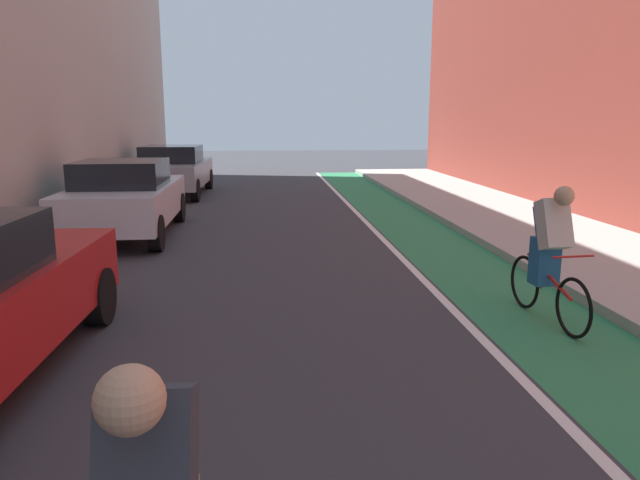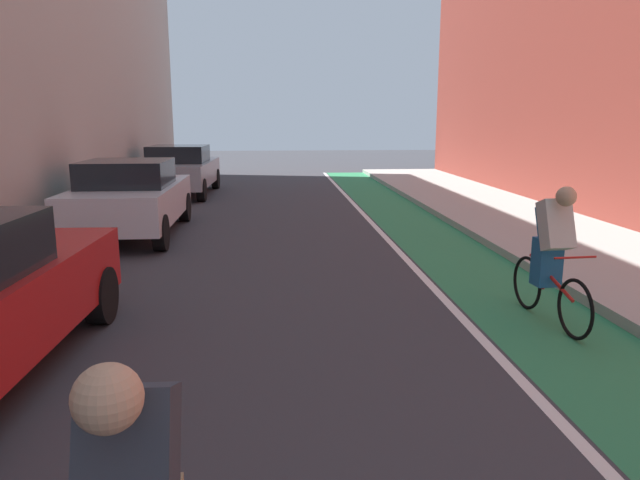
# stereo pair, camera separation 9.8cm
# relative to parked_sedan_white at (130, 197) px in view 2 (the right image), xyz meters

# --- Properties ---
(ground_plane) EXTENTS (75.95, 75.95, 0.00)m
(ground_plane) POSITION_rel_parked_sedan_white_xyz_m (2.88, -5.42, -0.78)
(ground_plane) COLOR #38383D
(bike_lane_paint) EXTENTS (1.60, 34.52, 0.00)m
(bike_lane_paint) POSITION_rel_parked_sedan_white_xyz_m (6.00, -3.42, -0.78)
(bike_lane_paint) COLOR #2D8451
(bike_lane_paint) RESTS_ON ground
(lane_divider_stripe) EXTENTS (0.12, 34.52, 0.00)m
(lane_divider_stripe) POSITION_rel_parked_sedan_white_xyz_m (5.10, -3.42, -0.78)
(lane_divider_stripe) COLOR white
(lane_divider_stripe) RESTS_ON ground
(sidewalk_right) EXTENTS (3.24, 34.52, 0.14)m
(sidewalk_right) POSITION_rel_parked_sedan_white_xyz_m (8.42, -3.42, -0.71)
(sidewalk_right) COLOR #A8A59E
(sidewalk_right) RESTS_ON ground
(parked_sedan_white) EXTENTS (1.93, 4.25, 1.53)m
(parked_sedan_white) POSITION_rel_parked_sedan_white_xyz_m (0.00, 0.00, 0.00)
(parked_sedan_white) COLOR silver
(parked_sedan_white) RESTS_ON ground
(parked_sedan_silver) EXTENTS (2.06, 4.38, 1.53)m
(parked_sedan_silver) POSITION_rel_parked_sedan_white_xyz_m (-0.00, 6.55, 0.00)
(parked_sedan_silver) COLOR #9EA0A8
(parked_sedan_silver) RESTS_ON ground
(cyclist_trailing) EXTENTS (0.48, 1.71, 1.61)m
(cyclist_trailing) POSITION_rel_parked_sedan_white_xyz_m (6.05, -5.71, 0.06)
(cyclist_trailing) COLOR black
(cyclist_trailing) RESTS_ON ground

